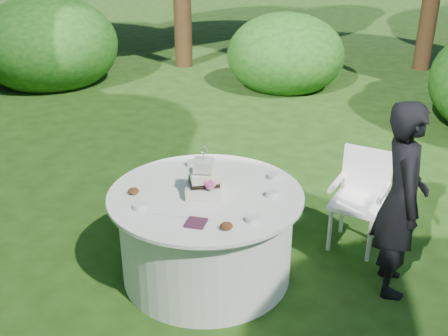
{
  "coord_description": "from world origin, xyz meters",
  "views": [
    {
      "loc": [
        1.04,
        -3.55,
        2.67
      ],
      "look_at": [
        0.15,
        0.0,
        1.0
      ],
      "focal_mm": 42.0,
      "sensor_mm": 36.0,
      "label": 1
    }
  ],
  "objects_px": {
    "napkins": "(196,223)",
    "chair": "(361,192)",
    "guest": "(401,200)",
    "cake": "(204,181)",
    "table": "(206,234)"
  },
  "relations": [
    {
      "from": "guest",
      "to": "cake",
      "type": "xyz_separation_m",
      "value": [
        -1.5,
        -0.24,
        0.09
      ]
    },
    {
      "from": "napkins",
      "to": "table",
      "type": "relative_size",
      "value": 0.09
    },
    {
      "from": "napkins",
      "to": "guest",
      "type": "height_order",
      "value": "guest"
    },
    {
      "from": "chair",
      "to": "napkins",
      "type": "bearing_deg",
      "value": -131.58
    },
    {
      "from": "guest",
      "to": "chair",
      "type": "bearing_deg",
      "value": 17.44
    },
    {
      "from": "cake",
      "to": "guest",
      "type": "bearing_deg",
      "value": 8.96
    },
    {
      "from": "guest",
      "to": "cake",
      "type": "relative_size",
      "value": 3.82
    },
    {
      "from": "chair",
      "to": "guest",
      "type": "bearing_deg",
      "value": -66.02
    },
    {
      "from": "guest",
      "to": "chair",
      "type": "height_order",
      "value": "guest"
    },
    {
      "from": "napkins",
      "to": "table",
      "type": "distance_m",
      "value": 0.63
    },
    {
      "from": "table",
      "to": "chair",
      "type": "distance_m",
      "value": 1.47
    },
    {
      "from": "napkins",
      "to": "chair",
      "type": "xyz_separation_m",
      "value": [
        1.16,
        1.3,
        -0.26
      ]
    },
    {
      "from": "table",
      "to": "cake",
      "type": "height_order",
      "value": "cake"
    },
    {
      "from": "napkins",
      "to": "table",
      "type": "height_order",
      "value": "napkins"
    },
    {
      "from": "napkins",
      "to": "guest",
      "type": "xyz_separation_m",
      "value": [
        1.43,
        0.69,
        0.01
      ]
    }
  ]
}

